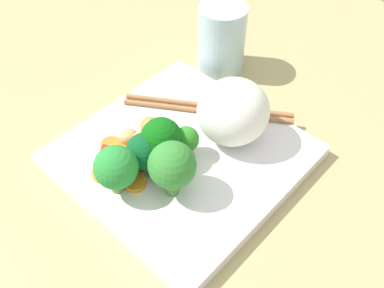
# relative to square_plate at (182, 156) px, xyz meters

# --- Properties ---
(ground_plane) EXTENTS (1.10, 1.10, 0.02)m
(ground_plane) POSITION_rel_square_plate_xyz_m (0.00, 0.00, -0.02)
(ground_plane) COLOR tan
(square_plate) EXTENTS (0.28, 0.28, 0.02)m
(square_plate) POSITION_rel_square_plate_xyz_m (0.00, 0.00, 0.00)
(square_plate) COLOR white
(square_plate) RESTS_ON ground_plane
(rice_mound) EXTENTS (0.12, 0.12, 0.08)m
(rice_mound) POSITION_rel_square_plate_xyz_m (0.06, -0.03, 0.05)
(rice_mound) COLOR white
(rice_mound) RESTS_ON square_plate
(broccoli_floret_0) EXTENTS (0.05, 0.05, 0.06)m
(broccoli_floret_0) POSITION_rel_square_plate_xyz_m (-0.03, 0.01, 0.05)
(broccoli_floret_0) COLOR #6EAB43
(broccoli_floret_0) RESTS_ON square_plate
(broccoli_floret_1) EXTENTS (0.05, 0.05, 0.07)m
(broccoli_floret_1) POSITION_rel_square_plate_xyz_m (-0.05, -0.04, 0.05)
(broccoli_floret_1) COLOR #519640
(broccoli_floret_1) RESTS_ON square_plate
(broccoli_floret_2) EXTENTS (0.04, 0.04, 0.05)m
(broccoli_floret_2) POSITION_rel_square_plate_xyz_m (-0.05, 0.01, 0.04)
(broccoli_floret_2) COLOR #66A849
(broccoli_floret_2) RESTS_ON square_plate
(broccoli_floret_3) EXTENTS (0.05, 0.05, 0.06)m
(broccoli_floret_3) POSITION_rel_square_plate_xyz_m (-0.09, 0.01, 0.05)
(broccoli_floret_3) COLOR #62933C
(broccoli_floret_3) RESTS_ON square_plate
(broccoli_floret_4) EXTENTS (0.03, 0.03, 0.04)m
(broccoli_floret_4) POSITION_rel_square_plate_xyz_m (-0.00, -0.01, 0.03)
(broccoli_floret_4) COLOR #6EA043
(broccoli_floret_4) RESTS_ON square_plate
(carrot_slice_0) EXTENTS (0.03, 0.03, 0.01)m
(carrot_slice_0) POSITION_rel_square_plate_xyz_m (-0.06, 0.07, 0.01)
(carrot_slice_0) COLOR orange
(carrot_slice_0) RESTS_ON square_plate
(carrot_slice_1) EXTENTS (0.03, 0.03, 0.01)m
(carrot_slice_1) POSITION_rel_square_plate_xyz_m (-0.01, 0.02, 0.01)
(carrot_slice_1) COLOR orange
(carrot_slice_1) RESTS_ON square_plate
(carrot_slice_2) EXTENTS (0.04, 0.04, 0.01)m
(carrot_slice_2) POSITION_rel_square_plate_xyz_m (-0.07, 0.00, 0.01)
(carrot_slice_2) COLOR orange
(carrot_slice_2) RESTS_ON square_plate
(carrot_slice_3) EXTENTS (0.04, 0.04, 0.00)m
(carrot_slice_3) POSITION_rel_square_plate_xyz_m (-0.09, 0.04, 0.01)
(carrot_slice_3) COLOR orange
(carrot_slice_3) RESTS_ON square_plate
(carrot_slice_4) EXTENTS (0.04, 0.04, 0.01)m
(carrot_slice_4) POSITION_rel_square_plate_xyz_m (-0.05, 0.04, 0.01)
(carrot_slice_4) COLOR orange
(carrot_slice_4) RESTS_ON square_plate
(pepper_chunk_0) EXTENTS (0.03, 0.03, 0.01)m
(pepper_chunk_0) POSITION_rel_square_plate_xyz_m (-0.07, 0.05, 0.02)
(pepper_chunk_0) COLOR red
(pepper_chunk_0) RESTS_ON square_plate
(pepper_chunk_1) EXTENTS (0.04, 0.03, 0.02)m
(pepper_chunk_1) POSITION_rel_square_plate_xyz_m (-0.07, 0.03, 0.02)
(pepper_chunk_1) COLOR red
(pepper_chunk_1) RESTS_ON square_plate
(chicken_piece_0) EXTENTS (0.03, 0.02, 0.02)m
(chicken_piece_0) POSITION_rel_square_plate_xyz_m (-0.04, 0.06, 0.02)
(chicken_piece_0) COLOR tan
(chicken_piece_0) RESTS_ON square_plate
(chicken_piece_1) EXTENTS (0.03, 0.04, 0.03)m
(chicken_piece_1) POSITION_rel_square_plate_xyz_m (-0.01, 0.05, 0.02)
(chicken_piece_1) COLOR #BF8948
(chicken_piece_1) RESTS_ON square_plate
(chicken_piece_2) EXTENTS (0.04, 0.04, 0.02)m
(chicken_piece_2) POSITION_rel_square_plate_xyz_m (-0.04, -0.02, 0.02)
(chicken_piece_2) COLOR tan
(chicken_piece_2) RESTS_ON square_plate
(chicken_piece_3) EXTENTS (0.04, 0.05, 0.03)m
(chicken_piece_3) POSITION_rel_square_plate_xyz_m (-0.03, 0.03, 0.02)
(chicken_piece_3) COLOR tan
(chicken_piece_3) RESTS_ON square_plate
(chopstick_pair) EXTENTS (0.15, 0.20, 0.01)m
(chopstick_pair) POSITION_rel_square_plate_xyz_m (0.08, 0.03, 0.01)
(chopstick_pair) COLOR #A46E41
(chopstick_pair) RESTS_ON square_plate
(drinking_glass) EXTENTS (0.07, 0.07, 0.10)m
(drinking_glass) POSITION_rel_square_plate_xyz_m (0.18, 0.10, 0.04)
(drinking_glass) COLOR silver
(drinking_glass) RESTS_ON ground_plane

